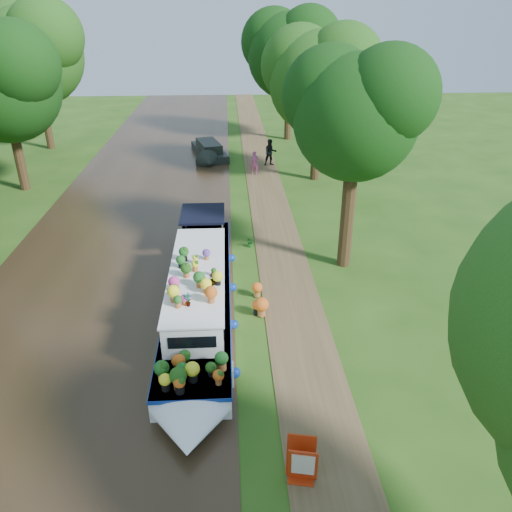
# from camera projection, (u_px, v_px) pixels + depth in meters

# --- Properties ---
(ground) EXTENTS (100.00, 100.00, 0.00)m
(ground) POSITION_uv_depth(u_px,v_px,m) (260.00, 304.00, 18.77)
(ground) COLOR #254C13
(ground) RESTS_ON ground
(canal_water) EXTENTS (10.00, 100.00, 0.02)m
(canal_water) POSITION_uv_depth(u_px,v_px,m) (99.00, 308.00, 18.46)
(canal_water) COLOR black
(canal_water) RESTS_ON ground
(towpath) EXTENTS (2.20, 100.00, 0.03)m
(towpath) POSITION_uv_depth(u_px,v_px,m) (292.00, 302.00, 18.83)
(towpath) COLOR brown
(towpath) RESTS_ON ground
(plant_boat) EXTENTS (2.29, 13.52, 2.30)m
(plant_boat) POSITION_uv_depth(u_px,v_px,m) (198.00, 296.00, 17.64)
(plant_boat) COLOR white
(plant_boat) RESTS_ON canal_water
(tree_near_overhang) EXTENTS (5.52, 5.28, 8.99)m
(tree_near_overhang) POSITION_uv_depth(u_px,v_px,m) (356.00, 108.00, 18.75)
(tree_near_overhang) COLOR #302010
(tree_near_overhang) RESTS_ON ground
(tree_near_mid) EXTENTS (6.90, 6.60, 9.40)m
(tree_near_mid) POSITION_uv_depth(u_px,v_px,m) (319.00, 74.00, 29.59)
(tree_near_mid) COLOR #302010
(tree_near_mid) RESTS_ON ground
(tree_near_far) EXTENTS (7.59, 7.26, 10.30)m
(tree_near_far) POSITION_uv_depth(u_px,v_px,m) (289.00, 49.00, 39.12)
(tree_near_far) COLOR #302010
(tree_near_far) RESTS_ON ground
(tree_far_c) EXTENTS (7.13, 6.82, 9.59)m
(tree_far_c) POSITION_uv_depth(u_px,v_px,m) (2.00, 77.00, 27.73)
(tree_far_c) COLOR #302010
(tree_far_c) RESTS_ON ground
(tree_far_d) EXTENTS (8.05, 7.70, 10.85)m
(tree_far_d) POSITION_uv_depth(u_px,v_px,m) (33.00, 47.00, 36.20)
(tree_far_d) COLOR #302010
(tree_far_d) RESTS_ON ground
(second_boat) EXTENTS (2.97, 6.25, 1.15)m
(second_boat) POSITION_uv_depth(u_px,v_px,m) (209.00, 151.00, 36.90)
(second_boat) COLOR black
(second_boat) RESTS_ON canal_water
(sandwich_board) EXTENTS (0.73, 0.67, 1.10)m
(sandwich_board) POSITION_uv_depth(u_px,v_px,m) (302.00, 463.00, 11.58)
(sandwich_board) COLOR #BC2D0D
(sandwich_board) RESTS_ON towpath
(pedestrian_pink) EXTENTS (0.57, 0.38, 1.54)m
(pedestrian_pink) POSITION_uv_depth(u_px,v_px,m) (255.00, 163.00, 32.87)
(pedestrian_pink) COLOR #CA537E
(pedestrian_pink) RESTS_ON towpath
(pedestrian_dark) EXTENTS (0.98, 0.82, 1.81)m
(pedestrian_dark) POSITION_uv_depth(u_px,v_px,m) (270.00, 152.00, 34.73)
(pedestrian_dark) COLOR black
(pedestrian_dark) RESTS_ON towpath
(verge_plant) EXTENTS (0.43, 0.38, 0.47)m
(verge_plant) POSITION_uv_depth(u_px,v_px,m) (250.00, 242.00, 23.13)
(verge_plant) COLOR #1C601E
(verge_plant) RESTS_ON ground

